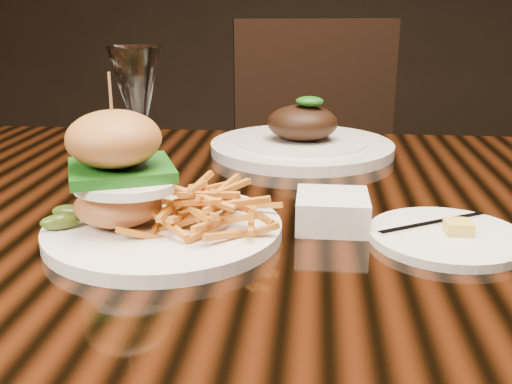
# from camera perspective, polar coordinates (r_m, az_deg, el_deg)

# --- Properties ---
(dining_table) EXTENTS (1.60, 0.90, 0.75)m
(dining_table) POSITION_cam_1_polar(r_m,az_deg,el_deg) (0.79, 3.68, -6.65)
(dining_table) COLOR black
(dining_table) RESTS_ON ground
(burger_plate) EXTENTS (0.26, 0.26, 0.18)m
(burger_plate) POSITION_cam_1_polar(r_m,az_deg,el_deg) (0.66, -9.77, -0.53)
(burger_plate) COLOR white
(burger_plate) RESTS_ON dining_table
(side_saucer) EXTENTS (0.17, 0.17, 0.02)m
(side_saucer) POSITION_cam_1_polar(r_m,az_deg,el_deg) (0.69, 17.72, -4.03)
(side_saucer) COLOR white
(side_saucer) RESTS_ON dining_table
(ramekin) EXTENTS (0.10, 0.10, 0.04)m
(ramekin) POSITION_cam_1_polar(r_m,az_deg,el_deg) (0.70, 7.27, -1.80)
(ramekin) COLOR white
(ramekin) RESTS_ON dining_table
(wine_glass) EXTENTS (0.07, 0.07, 0.19)m
(wine_glass) POSITION_cam_1_polar(r_m,az_deg,el_deg) (0.81, -11.28, 9.83)
(wine_glass) COLOR white
(wine_glass) RESTS_ON dining_table
(far_dish) EXTENTS (0.31, 0.31, 0.10)m
(far_dish) POSITION_cam_1_polar(r_m,az_deg,el_deg) (1.03, 4.41, 4.78)
(far_dish) COLOR white
(far_dish) RESTS_ON dining_table
(chair_far) EXTENTS (0.54, 0.54, 0.95)m
(chair_far) POSITION_cam_1_polar(r_m,az_deg,el_deg) (1.68, 6.10, 1.74)
(chair_far) COLOR black
(chair_far) RESTS_ON ground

